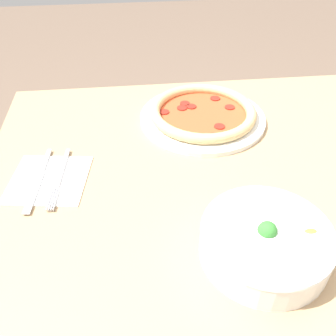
# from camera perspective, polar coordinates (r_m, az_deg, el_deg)

# --- Properties ---
(dining_table) EXTENTS (1.03, 1.07, 0.72)m
(dining_table) POSITION_cam_1_polar(r_m,az_deg,el_deg) (0.81, 9.41, -10.82)
(dining_table) COLOR tan
(dining_table) RESTS_ON ground_plane
(pizza) EXTENTS (0.32, 0.32, 0.04)m
(pizza) POSITION_cam_1_polar(r_m,az_deg,el_deg) (0.97, 5.31, 8.20)
(pizza) COLOR white
(pizza) RESTS_ON dining_table
(bowl) EXTENTS (0.22, 0.22, 0.07)m
(bowl) POSITION_cam_1_polar(r_m,az_deg,el_deg) (0.65, 14.65, -10.64)
(bowl) COLOR white
(bowl) RESTS_ON dining_table
(napkin) EXTENTS (0.18, 0.18, 0.00)m
(napkin) POSITION_cam_1_polar(r_m,az_deg,el_deg) (0.83, -17.69, -1.69)
(napkin) COLOR white
(napkin) RESTS_ON dining_table
(fork) EXTENTS (0.03, 0.19, 0.00)m
(fork) POSITION_cam_1_polar(r_m,az_deg,el_deg) (0.82, -16.11, -1.27)
(fork) COLOR silver
(fork) RESTS_ON napkin
(knife) EXTENTS (0.03, 0.20, 0.01)m
(knife) POSITION_cam_1_polar(r_m,az_deg,el_deg) (0.83, -18.92, -1.19)
(knife) COLOR silver
(knife) RESTS_ON napkin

